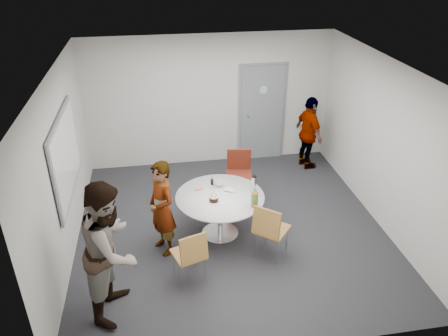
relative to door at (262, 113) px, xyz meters
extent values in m
plane|color=#232327|center=(-1.10, -2.48, -1.03)|extent=(5.00, 5.00, 0.00)
plane|color=silver|center=(-1.10, -2.48, 1.67)|extent=(5.00, 5.00, 0.00)
plane|color=beige|center=(-1.10, 0.02, 0.32)|extent=(5.00, 0.00, 5.00)
plane|color=beige|center=(-3.60, -2.48, 0.32)|extent=(0.00, 5.00, 5.00)
plane|color=beige|center=(1.40, -2.48, 0.32)|extent=(0.00, 5.00, 5.00)
plane|color=beige|center=(-1.10, -4.98, 0.32)|extent=(5.00, 0.00, 5.00)
cube|color=slate|center=(0.00, -0.01, 0.00)|extent=(0.90, 0.05, 2.05)
cube|color=gray|center=(0.00, 0.01, 0.00)|extent=(1.02, 0.04, 2.12)
cylinder|color=#B2BFC6|center=(0.00, -0.04, 0.52)|extent=(0.16, 0.01, 0.16)
cylinder|color=silver|center=(-0.32, -0.07, -0.01)|extent=(0.04, 0.14, 0.04)
cube|color=gray|center=(-3.56, -2.28, 0.42)|extent=(0.03, 1.90, 1.25)
cube|color=white|center=(-3.54, -2.28, 0.42)|extent=(0.01, 1.78, 1.13)
cylinder|color=silver|center=(-1.30, -2.62, -0.31)|extent=(1.40, 1.40, 0.03)
cylinder|color=silver|center=(-1.30, -2.62, -0.67)|extent=(0.09, 0.09, 0.68)
cylinder|color=silver|center=(-1.30, -2.62, -1.01)|extent=(0.60, 0.60, 0.02)
cylinder|color=silver|center=(-1.42, -2.76, -0.29)|extent=(0.18, 0.18, 0.01)
cylinder|color=black|center=(-1.42, -2.76, -0.25)|extent=(0.14, 0.14, 0.07)
cylinder|color=white|center=(-1.42, -2.76, -0.21)|extent=(0.14, 0.14, 0.02)
cylinder|color=olive|center=(-0.84, -2.99, -0.18)|extent=(0.10, 0.10, 0.24)
cylinder|color=green|center=(-0.84, -2.99, -0.17)|extent=(0.11, 0.11, 0.09)
cone|color=olive|center=(-0.84, -2.99, -0.03)|extent=(0.10, 0.10, 0.05)
cylinder|color=#459948|center=(-0.84, -2.99, 0.00)|extent=(0.04, 0.04, 0.02)
imported|color=white|center=(-1.27, -2.30, -0.24)|extent=(0.19, 0.19, 0.11)
cylinder|color=black|center=(-1.38, -2.25, -0.24)|extent=(0.05, 0.05, 0.12)
cylinder|color=silver|center=(-0.73, -2.47, -0.19)|extent=(0.08, 0.08, 0.21)
cylinder|color=black|center=(-0.73, -2.47, -0.07)|extent=(0.08, 0.08, 0.03)
cube|color=#D16D68|center=(-1.60, -2.37, -0.28)|extent=(0.15, 0.11, 0.02)
ellipsoid|color=silver|center=(-1.14, -2.49, -0.28)|extent=(0.20, 0.20, 0.04)
cube|color=brown|center=(-1.90, -3.59, -0.58)|extent=(0.52, 0.52, 0.03)
cube|color=brown|center=(-1.84, -3.77, -0.36)|extent=(0.40, 0.21, 0.39)
cylinder|color=silver|center=(-1.79, -3.38, -0.81)|extent=(0.02, 0.02, 0.44)
cylinder|color=silver|center=(-2.11, -3.48, -0.81)|extent=(0.02, 0.02, 0.44)
cylinder|color=silver|center=(-1.69, -3.69, -0.81)|extent=(0.02, 0.02, 0.44)
cylinder|color=silver|center=(-2.00, -3.80, -0.81)|extent=(0.02, 0.02, 0.44)
cube|color=brown|center=(-0.62, -3.27, -0.55)|extent=(0.63, 0.63, 0.04)
cube|color=brown|center=(-0.76, -3.43, -0.30)|extent=(0.39, 0.35, 0.43)
cylinder|color=silver|center=(-0.37, -3.24, -0.79)|extent=(0.02, 0.02, 0.48)
cylinder|color=silver|center=(-0.64, -3.01, -0.79)|extent=(0.02, 0.02, 0.48)
cylinder|color=silver|center=(-0.60, -3.52, -0.79)|extent=(0.02, 0.02, 0.48)
cylinder|color=silver|center=(-0.88, -3.29, -0.79)|extent=(0.02, 0.02, 0.48)
cube|color=#602013|center=(-0.80, -1.65, -0.54)|extent=(0.51, 0.51, 0.04)
cube|color=#602013|center=(-0.77, -1.44, -0.29)|extent=(0.44, 0.16, 0.43)
cylinder|color=silver|center=(-1.01, -1.81, -0.78)|extent=(0.02, 0.02, 0.49)
cylinder|color=silver|center=(-0.64, -1.86, -0.78)|extent=(0.02, 0.02, 0.49)
cylinder|color=silver|center=(-0.96, -1.44, -0.78)|extent=(0.02, 0.02, 0.49)
cylinder|color=silver|center=(-0.59, -1.49, -0.78)|extent=(0.02, 0.02, 0.49)
imported|color=#A5C6EA|center=(-2.22, -2.88, -0.26)|extent=(0.58, 0.66, 1.52)
imported|color=white|center=(-2.86, -3.95, -0.08)|extent=(0.92, 1.07, 1.88)
imported|color=black|center=(0.85, -0.59, -0.26)|extent=(0.54, 0.95, 1.53)
camera|label=1|loc=(-2.19, -8.36, 3.34)|focal=35.00mm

